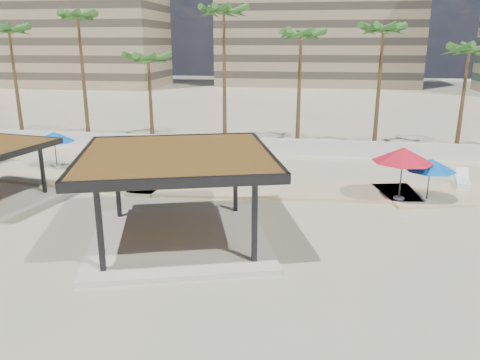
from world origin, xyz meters
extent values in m
plane|color=tan|center=(0.00, 0.00, 0.00)|extent=(200.00, 200.00, 0.00)
cube|color=#C6B284|center=(-12.00, 7.50, 0.06)|extent=(16.40, 6.19, 0.24)
cube|color=#C6B284|center=(2.00, 7.00, 0.06)|extent=(16.24, 5.11, 0.24)
cube|color=silver|center=(0.00, 16.00, 0.60)|extent=(56.00, 0.30, 1.20)
cube|color=#937F60|center=(-42.00, 68.00, 15.00)|extent=(34.00, 16.00, 30.00)
cube|color=#847259|center=(4.00, 78.00, 14.00)|extent=(38.00, 16.00, 28.00)
cube|color=beige|center=(-1.15, -0.84, 0.11)|extent=(9.13, 9.13, 0.22)
cube|color=black|center=(-2.98, -4.30, 1.88)|extent=(0.25, 0.25, 3.32)
cube|color=black|center=(-4.61, 0.99, 1.88)|extent=(0.25, 0.25, 3.32)
cube|color=black|center=(2.30, -2.67, 1.88)|extent=(0.25, 0.25, 3.32)
cube|color=black|center=(0.68, 2.61, 1.88)|extent=(0.25, 0.25, 3.32)
cube|color=brown|center=(-1.15, -0.84, 3.70)|extent=(9.41, 9.41, 0.31)
cube|color=black|center=(-0.05, -4.44, 3.70)|extent=(7.34, 2.37, 0.38)
cube|color=black|center=(-2.26, 2.75, 3.70)|extent=(7.34, 2.37, 0.38)
cube|color=black|center=(-4.75, -1.95, 3.70)|extent=(2.37, 7.34, 0.38)
cube|color=black|center=(2.44, 0.26, 3.70)|extent=(2.37, 7.34, 0.38)
cube|color=black|center=(-10.21, 3.90, 1.53)|extent=(0.19, 0.19, 2.70)
cube|color=black|center=(-12.30, 5.07, 3.00)|extent=(6.13, 1.13, 0.31)
cube|color=black|center=(-9.79, 1.55, 3.00)|extent=(1.13, 6.13, 0.31)
cylinder|color=beige|center=(-4.02, 9.19, 0.24)|extent=(0.48, 0.48, 0.12)
cylinder|color=#262628|center=(-4.02, 9.19, 1.33)|extent=(0.07, 0.07, 2.30)
cone|color=yellow|center=(-4.02, 9.19, 2.32)|extent=(3.23, 3.23, 0.67)
cylinder|color=beige|center=(8.89, 5.80, 0.25)|extent=(0.54, 0.54, 0.13)
cylinder|color=#262628|center=(8.89, 5.80, 1.49)|extent=(0.08, 0.08, 2.61)
cone|color=red|center=(8.89, 5.80, 2.61)|extent=(3.78, 3.78, 0.76)
cylinder|color=beige|center=(10.29, 5.80, 0.23)|extent=(0.44, 0.44, 0.11)
cylinder|color=#262628|center=(10.29, 5.80, 1.24)|extent=(0.06, 0.06, 2.12)
cone|color=#0659BC|center=(10.29, 5.80, 2.15)|extent=(3.22, 3.22, 0.62)
cylinder|color=beige|center=(-12.53, 9.20, 0.23)|extent=(0.45, 0.45, 0.11)
cylinder|color=#262628|center=(-12.53, 9.20, 1.27)|extent=(0.06, 0.06, 2.18)
cone|color=#0659BC|center=(-12.53, 9.20, 2.21)|extent=(3.49, 3.49, 0.64)
cube|color=white|center=(-7.86, 9.20, 0.32)|extent=(0.80, 1.99, 0.27)
cube|color=white|center=(-7.86, 9.20, 0.48)|extent=(0.80, 1.99, 0.06)
cube|color=white|center=(-7.81, 9.96, 0.72)|extent=(0.69, 0.71, 0.50)
cube|color=white|center=(0.82, 8.12, 0.31)|extent=(1.05, 1.95, 0.26)
cube|color=white|center=(0.82, 8.12, 0.47)|extent=(1.05, 1.95, 0.06)
cube|color=white|center=(0.65, 8.83, 0.69)|extent=(0.74, 0.76, 0.47)
cube|color=white|center=(12.95, 9.06, 0.32)|extent=(1.09, 2.13, 0.28)
cube|color=white|center=(12.95, 9.06, 0.50)|extent=(1.09, 2.13, 0.06)
cube|color=white|center=(13.10, 9.84, 0.74)|extent=(0.79, 0.82, 0.52)
cone|color=brown|center=(-21.00, 18.30, 4.69)|extent=(0.36, 0.36, 9.37)
ellipsoid|color=#2D6022|center=(-21.00, 18.30, 9.12)|extent=(3.00, 3.00, 1.80)
cone|color=brown|center=(-15.00, 18.70, 5.20)|extent=(0.36, 0.36, 10.41)
ellipsoid|color=#2D6022|center=(-15.00, 18.70, 10.16)|extent=(3.00, 3.00, 1.80)
cone|color=brown|center=(-9.00, 18.10, 3.57)|extent=(0.36, 0.36, 7.14)
ellipsoid|color=#2D6022|center=(-9.00, 18.10, 6.89)|extent=(3.00, 3.00, 1.80)
cone|color=brown|center=(-3.00, 18.90, 5.33)|extent=(0.36, 0.36, 10.66)
ellipsoid|color=#2D6022|center=(-3.00, 18.90, 10.41)|extent=(3.00, 3.00, 1.80)
cone|color=brown|center=(3.00, 18.40, 4.45)|extent=(0.36, 0.36, 8.90)
ellipsoid|color=#2D6022|center=(3.00, 18.40, 8.65)|extent=(3.00, 3.00, 1.80)
cone|color=brown|center=(9.00, 18.60, 4.64)|extent=(0.36, 0.36, 9.28)
ellipsoid|color=#2D6022|center=(9.00, 18.60, 9.03)|extent=(3.00, 3.00, 1.80)
cone|color=brown|center=(15.00, 18.20, 3.94)|extent=(0.36, 0.36, 7.88)
ellipsoid|color=#2D6022|center=(15.00, 18.20, 7.63)|extent=(3.00, 3.00, 1.80)
camera|label=1|loc=(4.35, -18.62, 8.13)|focal=35.00mm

